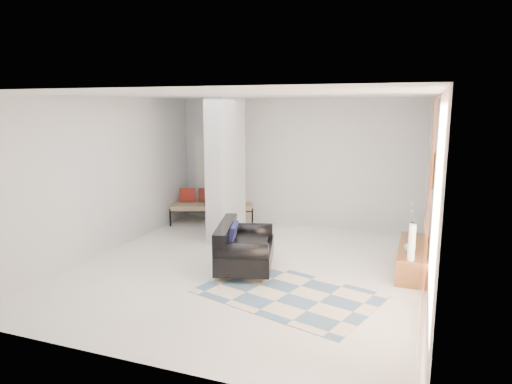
% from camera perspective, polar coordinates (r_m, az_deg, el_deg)
% --- Properties ---
extents(floor, '(6.00, 6.00, 0.00)m').
position_cam_1_polar(floor, '(7.59, -0.93, -9.58)').
color(floor, silver).
rests_on(floor, ground).
extents(ceiling, '(6.00, 6.00, 0.00)m').
position_cam_1_polar(ceiling, '(7.12, -1.00, 12.06)').
color(ceiling, white).
rests_on(ceiling, wall_back).
extents(wall_back, '(6.00, 0.00, 6.00)m').
position_cam_1_polar(wall_back, '(10.05, 5.27, 3.62)').
color(wall_back, silver).
rests_on(wall_back, ground).
extents(wall_front, '(6.00, 0.00, 6.00)m').
position_cam_1_polar(wall_front, '(4.63, -14.65, -5.08)').
color(wall_front, silver).
rests_on(wall_front, ground).
extents(wall_left, '(0.00, 6.00, 6.00)m').
position_cam_1_polar(wall_left, '(8.60, -18.30, 1.93)').
color(wall_left, silver).
rests_on(wall_left, ground).
extents(wall_right, '(0.00, 6.00, 6.00)m').
position_cam_1_polar(wall_right, '(6.75, 21.35, -0.55)').
color(wall_right, silver).
rests_on(wall_right, ground).
extents(partition_column, '(0.35, 1.20, 2.80)m').
position_cam_1_polar(partition_column, '(9.10, -3.76, 2.91)').
color(partition_column, '#B1B7B9').
rests_on(partition_column, floor).
extents(hallway_door, '(0.85, 0.06, 2.04)m').
position_cam_1_polar(hallway_door, '(10.80, -5.64, 2.07)').
color(hallway_door, beige).
rests_on(hallway_door, floor).
extents(curtain, '(0.00, 2.55, 2.55)m').
position_cam_1_polar(curtain, '(5.61, 20.71, -2.16)').
color(curtain, '#FF8843').
rests_on(curtain, wall_right).
extents(wall_art, '(0.04, 0.45, 0.55)m').
position_cam_1_polar(wall_art, '(7.60, 21.18, 2.56)').
color(wall_art, '#39220F').
rests_on(wall_art, wall_right).
extents(media_console, '(0.45, 1.71, 0.80)m').
position_cam_1_polar(media_console, '(7.92, 19.01, -7.75)').
color(media_console, brown).
rests_on(media_console, floor).
extents(loveseat, '(1.20, 1.62, 0.76)m').
position_cam_1_polar(loveseat, '(7.49, -1.75, -6.95)').
color(loveseat, silver).
rests_on(loveseat, floor).
extents(daybed, '(2.01, 1.40, 0.77)m').
position_cam_1_polar(daybed, '(10.53, -5.59, -1.51)').
color(daybed, black).
rests_on(daybed, floor).
extents(area_rug, '(2.77, 2.23, 0.01)m').
position_cam_1_polar(area_rug, '(6.66, 4.06, -12.55)').
color(area_rug, beige).
rests_on(area_rug, floor).
extents(cylinder_lamp, '(0.10, 0.10, 0.54)m').
position_cam_1_polar(cylinder_lamp, '(7.07, 18.90, -5.99)').
color(cylinder_lamp, white).
rests_on(cylinder_lamp, media_console).
extents(bronze_figurine, '(0.13, 0.13, 0.23)m').
position_cam_1_polar(bronze_figurine, '(8.47, 18.93, -4.35)').
color(bronze_figurine, black).
rests_on(bronze_figurine, media_console).
extents(vase, '(0.19, 0.19, 0.19)m').
position_cam_1_polar(vase, '(7.52, 18.69, -6.38)').
color(vase, silver).
rests_on(vase, media_console).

